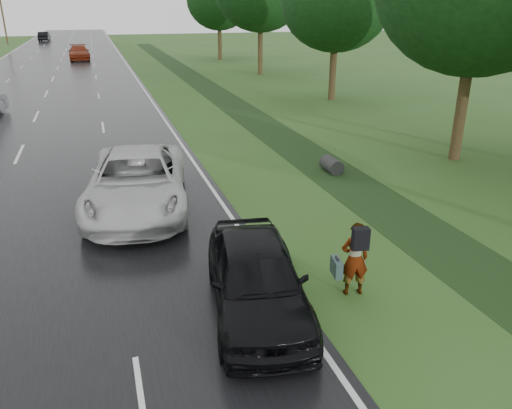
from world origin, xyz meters
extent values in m
cube|color=black|center=(0.00, 45.00, 0.02)|extent=(14.00, 180.00, 0.04)
cube|color=silver|center=(6.75, 45.00, 0.04)|extent=(0.12, 180.00, 0.01)
cube|color=silver|center=(0.00, 45.00, 0.04)|extent=(0.12, 180.00, 0.01)
cube|color=black|center=(11.50, 20.00, 0.00)|extent=(2.20, 120.00, 0.01)
cylinder|color=#2D2D2D|center=(11.50, 10.00, 0.25)|extent=(0.56, 1.00, 0.56)
cylinder|color=#3A2D18|center=(-9.20, 85.00, 5.00)|extent=(0.26, 0.26, 10.00)
cylinder|color=#3A2D18|center=(17.00, 10.00, 1.92)|extent=(0.44, 0.44, 3.84)
cylinder|color=#3A2D18|center=(18.20, 24.00, 1.76)|extent=(0.44, 0.44, 3.52)
ellipsoid|color=black|center=(18.20, 24.00, 6.14)|extent=(7.00, 7.00, 6.30)
cylinder|color=#3A2D18|center=(17.80, 38.00, 2.08)|extent=(0.44, 0.44, 4.16)
cylinder|color=#3A2D18|center=(17.50, 52.00, 1.84)|extent=(0.44, 0.44, 3.68)
ellipsoid|color=black|center=(17.50, 52.00, 6.38)|extent=(7.20, 7.20, 6.48)
imported|color=#A5998C|center=(8.20, 2.07, 0.84)|extent=(0.67, 0.50, 1.68)
cube|color=black|center=(8.16, 1.83, 1.43)|extent=(0.36, 0.25, 0.47)
cube|color=#314647|center=(7.86, 2.22, 0.61)|extent=(0.23, 0.49, 0.38)
cube|color=black|center=(7.86, 2.22, 0.84)|extent=(0.07, 0.16, 0.03)
imported|color=#BEBEBE|center=(4.24, 8.36, 0.91)|extent=(3.77, 6.59, 1.73)
imported|color=black|center=(6.00, 2.00, 0.81)|extent=(2.53, 4.77, 1.55)
imported|color=maroon|center=(2.01, 56.03, 0.83)|extent=(2.41, 5.55, 1.59)
imported|color=black|center=(-4.12, 91.24, 0.82)|extent=(1.79, 4.76, 1.55)
camera|label=1|loc=(3.37, -6.24, 5.84)|focal=35.00mm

